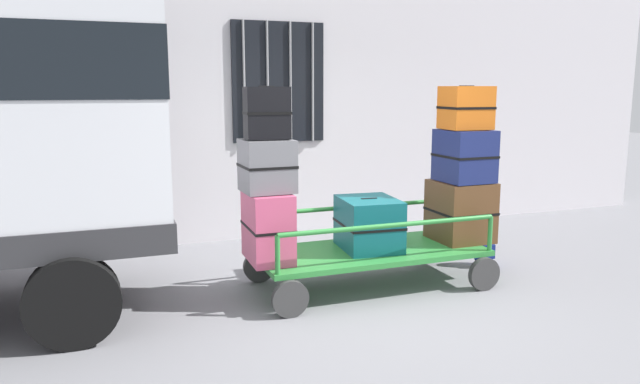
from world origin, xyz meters
The scene contains 12 objects.
ground_plane centered at (0.00, 0.00, 0.00)m, with size 40.00×40.00×0.00m, color gray.
building_wall centered at (0.00, 2.89, 2.50)m, with size 12.00×0.38×5.00m.
luggage_cart centered at (0.23, 0.47, 0.31)m, with size 2.29×1.07×0.37m.
cart_railing centered at (0.23, 0.47, 0.67)m, with size 2.19×0.94×0.36m.
suitcase_left_bottom centered at (-0.80, 0.46, 0.69)m, with size 0.39×0.62×0.64m.
suitcase_left_middle centered at (-0.80, 0.46, 1.25)m, with size 0.46×0.45×0.47m.
suitcase_left_top centered at (-0.80, 0.44, 1.71)m, with size 0.41×0.28×0.46m.
suitcase_midleft_bottom centered at (0.23, 0.51, 0.62)m, with size 0.59×0.70×0.50m.
suitcase_center_bottom centered at (1.26, 0.48, 0.68)m, with size 0.54×0.58×0.62m.
suitcase_center_middle centered at (1.26, 0.45, 1.26)m, with size 0.49×0.52×0.53m.
suitcase_center_top centered at (1.26, 0.46, 1.74)m, with size 0.47×0.43×0.43m.
backpack centered at (1.71, 0.66, 0.22)m, with size 0.27×0.22×0.44m.
Camera 1 is at (-2.22, -4.65, 1.93)m, focal length 33.56 mm.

